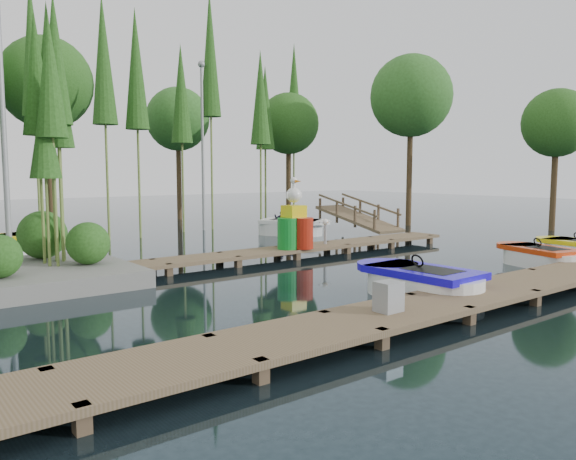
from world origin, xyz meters
TOP-DOWN VIEW (x-y plane):
  - ground_plane at (0.00, 0.00)m, footprint 90.00×90.00m
  - near_dock at (0.00, -4.50)m, footprint 18.00×1.50m
  - far_dock at (1.00, 2.50)m, footprint 15.00×1.20m
  - tree_screen at (-2.04, 10.60)m, footprint 34.42×18.53m
  - lamp_island at (-5.50, 2.50)m, footprint 0.30×0.30m
  - lamp_rear at (4.00, 11.00)m, footprint 0.30×0.30m
  - ramp at (9.00, 6.50)m, footprint 1.50×3.94m
  - boat_blue at (0.95, -3.33)m, footprint 1.40×2.93m
  - boat_red at (6.48, -2.89)m, footprint 1.74×2.74m
  - boat_white_far at (5.86, 7.16)m, footprint 2.83×3.18m
  - utility_cabinet at (-1.32, -4.50)m, footprint 0.40×0.34m
  - yellow_barrel at (2.07, 2.50)m, footprint 0.58×0.58m
  - drum_cluster at (2.22, 2.34)m, footprint 1.22×1.12m
  - seagull_post at (3.54, 2.50)m, footprint 0.49×0.27m

SIDE VIEW (x-z plane):
  - ground_plane at x=0.00m, z-range 0.00..0.00m
  - far_dock at x=1.00m, z-range -0.02..0.48m
  - near_dock at x=0.00m, z-range -0.02..0.48m
  - boat_red at x=6.48m, z-range -0.18..0.67m
  - boat_blue at x=0.95m, z-range -0.21..0.77m
  - boat_white_far at x=5.86m, z-range -0.39..1.02m
  - utility_cabinet at x=-1.32m, z-range 0.30..0.79m
  - ramp at x=9.00m, z-range -0.16..1.33m
  - yellow_barrel at x=2.07m, z-range 0.30..1.17m
  - seagull_post at x=3.54m, z-range 0.44..1.23m
  - drum_cluster at x=2.22m, z-range -0.13..1.97m
  - lamp_island at x=-5.50m, z-range 0.64..7.89m
  - lamp_rear at x=4.00m, z-range 0.64..7.89m
  - tree_screen at x=-2.04m, z-range 0.96..11.27m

